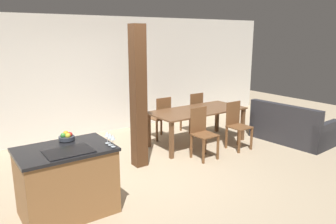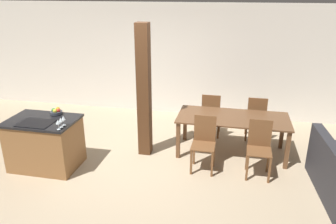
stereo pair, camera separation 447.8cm
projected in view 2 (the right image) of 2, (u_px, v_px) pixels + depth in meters
The scene contains 13 objects.
ground_plane at pixel (134, 161), 6.05m from camera, with size 16.00×16.00×0.00m, color tan.
wall_back at pixel (165, 60), 8.04m from camera, with size 11.20×0.08×2.70m.
kitchen_island at pixel (45, 143), 5.75m from camera, with size 1.18×0.82×0.91m.
fruit_bowl at pixel (56, 112), 5.80m from camera, with size 0.21×0.21×0.11m.
wine_glass_near at pixel (58, 122), 5.14m from camera, with size 0.07×0.07×0.16m.
wine_glass_middle at pixel (61, 120), 5.21m from camera, with size 0.07×0.07×0.16m.
wine_glass_far at pixel (63, 118), 5.29m from camera, with size 0.07×0.07×0.16m.
dining_table at pixel (233, 121), 6.15m from camera, with size 2.06×0.94×0.74m.
dining_chair_near_left at pixel (204, 142), 5.66m from camera, with size 0.40×0.40×0.96m.
dining_chair_near_right at pixel (259, 147), 5.48m from camera, with size 0.40×0.40×0.96m.
dining_chair_far_left at pixel (211, 114), 6.93m from camera, with size 0.40×0.40×0.96m.
dining_chair_far_right at pixel (256, 117), 6.75m from camera, with size 0.40×0.40×0.96m.
timber_post at pixel (144, 92), 5.95m from camera, with size 0.23×0.23×2.46m.
Camera 2 is at (1.73, -5.09, 3.00)m, focal length 35.00 mm.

